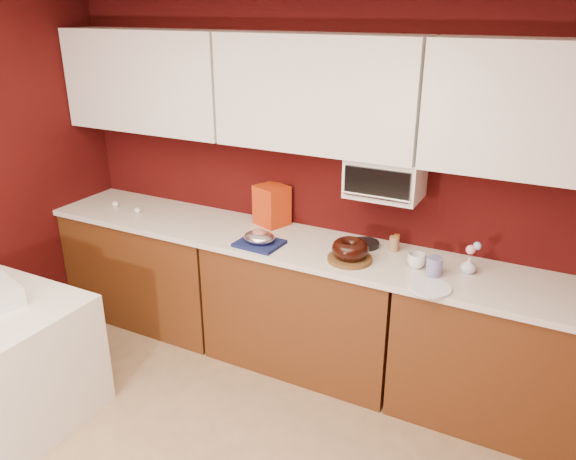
{
  "coord_description": "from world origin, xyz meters",
  "views": [
    {
      "loc": [
        1.45,
        -1.1,
        2.35
      ],
      "look_at": [
        -0.08,
        1.84,
        1.02
      ],
      "focal_mm": 35.0,
      "sensor_mm": 36.0,
      "label": 1
    }
  ],
  "objects_px": {
    "blue_jar": "(434,266)",
    "bundt_cake": "(350,249)",
    "toaster_oven": "(385,177)",
    "pandoro_box": "(272,205)",
    "coffee_mug": "(417,259)",
    "foil_ham_nest": "(259,237)",
    "flower_vase": "(469,264)"
  },
  "relations": [
    {
      "from": "blue_jar",
      "to": "flower_vase",
      "type": "height_order",
      "value": "blue_jar"
    },
    {
      "from": "blue_jar",
      "to": "bundt_cake",
      "type": "bearing_deg",
      "value": -175.31
    },
    {
      "from": "bundt_cake",
      "to": "coffee_mug",
      "type": "relative_size",
      "value": 2.14
    },
    {
      "from": "blue_jar",
      "to": "pandoro_box",
      "type": "bearing_deg",
      "value": 167.06
    },
    {
      "from": "foil_ham_nest",
      "to": "toaster_oven",
      "type": "bearing_deg",
      "value": 23.97
    },
    {
      "from": "bundt_cake",
      "to": "foil_ham_nest",
      "type": "height_order",
      "value": "bundt_cake"
    },
    {
      "from": "coffee_mug",
      "to": "blue_jar",
      "type": "distance_m",
      "value": 0.13
    },
    {
      "from": "foil_ham_nest",
      "to": "pandoro_box",
      "type": "height_order",
      "value": "pandoro_box"
    },
    {
      "from": "pandoro_box",
      "to": "flower_vase",
      "type": "height_order",
      "value": "pandoro_box"
    },
    {
      "from": "pandoro_box",
      "to": "coffee_mug",
      "type": "xyz_separation_m",
      "value": [
        1.11,
        -0.23,
        -0.09
      ]
    },
    {
      "from": "toaster_oven",
      "to": "blue_jar",
      "type": "bearing_deg",
      "value": -30.15
    },
    {
      "from": "bundt_cake",
      "to": "coffee_mug",
      "type": "bearing_deg",
      "value": 14.06
    },
    {
      "from": "pandoro_box",
      "to": "coffee_mug",
      "type": "height_order",
      "value": "pandoro_box"
    },
    {
      "from": "toaster_oven",
      "to": "pandoro_box",
      "type": "distance_m",
      "value": 0.89
    },
    {
      "from": "bundt_cake",
      "to": "blue_jar",
      "type": "distance_m",
      "value": 0.51
    },
    {
      "from": "coffee_mug",
      "to": "flower_vase",
      "type": "relative_size",
      "value": 0.96
    },
    {
      "from": "coffee_mug",
      "to": "blue_jar",
      "type": "height_order",
      "value": "blue_jar"
    },
    {
      "from": "pandoro_box",
      "to": "blue_jar",
      "type": "distance_m",
      "value": 1.26
    },
    {
      "from": "pandoro_box",
      "to": "blue_jar",
      "type": "bearing_deg",
      "value": 7.85
    },
    {
      "from": "pandoro_box",
      "to": "coffee_mug",
      "type": "distance_m",
      "value": 1.14
    },
    {
      "from": "toaster_oven",
      "to": "bundt_cake",
      "type": "distance_m",
      "value": 0.49
    },
    {
      "from": "toaster_oven",
      "to": "foil_ham_nest",
      "type": "distance_m",
      "value": 0.89
    },
    {
      "from": "coffee_mug",
      "to": "flower_vase",
      "type": "height_order",
      "value": "flower_vase"
    },
    {
      "from": "pandoro_box",
      "to": "coffee_mug",
      "type": "relative_size",
      "value": 2.68
    },
    {
      "from": "bundt_cake",
      "to": "flower_vase",
      "type": "height_order",
      "value": "bundt_cake"
    },
    {
      "from": "foil_ham_nest",
      "to": "bundt_cake",
      "type": "bearing_deg",
      "value": 4.28
    },
    {
      "from": "toaster_oven",
      "to": "foil_ham_nest",
      "type": "bearing_deg",
      "value": -156.03
    },
    {
      "from": "flower_vase",
      "to": "foil_ham_nest",
      "type": "bearing_deg",
      "value": -170.75
    },
    {
      "from": "pandoro_box",
      "to": "blue_jar",
      "type": "height_order",
      "value": "pandoro_box"
    },
    {
      "from": "foil_ham_nest",
      "to": "coffee_mug",
      "type": "xyz_separation_m",
      "value": [
        1.0,
        0.14,
        -0.0
      ]
    },
    {
      "from": "bundt_cake",
      "to": "coffee_mug",
      "type": "height_order",
      "value": "bundt_cake"
    },
    {
      "from": "bundt_cake",
      "to": "toaster_oven",
      "type": "bearing_deg",
      "value": 68.98
    }
  ]
}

